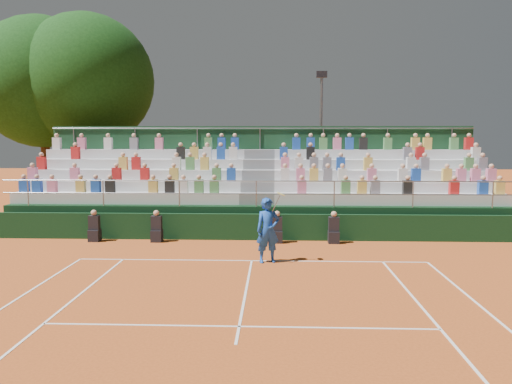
{
  "coord_description": "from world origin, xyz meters",
  "views": [
    {
      "loc": [
        0.73,
        -15.38,
        3.91
      ],
      "look_at": [
        0.0,
        3.5,
        1.8
      ],
      "focal_mm": 35.0,
      "sensor_mm": 36.0,
      "label": 1
    }
  ],
  "objects_px": {
    "tree_west": "(42,83)",
    "tree_east": "(87,81)",
    "tennis_player": "(268,230)",
    "floodlight_mast": "(321,127)"
  },
  "relations": [
    {
      "from": "tree_east",
      "to": "floodlight_mast",
      "type": "relative_size",
      "value": 1.41
    },
    {
      "from": "tennis_player",
      "to": "tree_west",
      "type": "bearing_deg",
      "value": 135.1
    },
    {
      "from": "tree_east",
      "to": "floodlight_mast",
      "type": "distance_m",
      "value": 13.37
    },
    {
      "from": "tennis_player",
      "to": "floodlight_mast",
      "type": "xyz_separation_m",
      "value": [
        2.83,
        13.62,
        3.44
      ]
    },
    {
      "from": "floodlight_mast",
      "to": "tennis_player",
      "type": "bearing_deg",
      "value": -101.72
    },
    {
      "from": "tree_west",
      "to": "tree_east",
      "type": "distance_m",
      "value": 2.69
    },
    {
      "from": "tree_west",
      "to": "tree_east",
      "type": "bearing_deg",
      "value": -5.63
    },
    {
      "from": "tennis_player",
      "to": "tree_east",
      "type": "relative_size",
      "value": 0.21
    },
    {
      "from": "tree_west",
      "to": "tree_east",
      "type": "xyz_separation_m",
      "value": [
        2.67,
        -0.26,
        0.07
      ]
    },
    {
      "from": "tennis_player",
      "to": "tree_east",
      "type": "bearing_deg",
      "value": 129.1
    }
  ]
}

